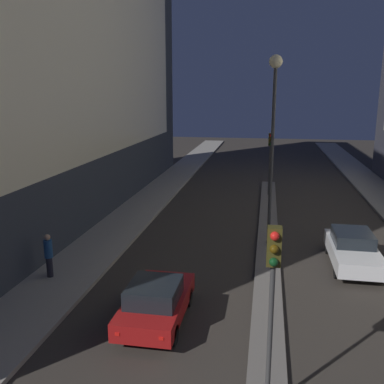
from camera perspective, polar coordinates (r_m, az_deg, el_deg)
The scene contains 8 objects.
building_left at distance 27.18m, azimuth -18.48°, elevation 20.51°, with size 6.01×36.94×22.52m.
median_strip at distance 22.34m, azimuth 10.10°, elevation -6.46°, with size 1.07×29.25×0.15m.
traffic_light_near at distance 9.96m, azimuth 10.70°, elevation -11.19°, with size 0.32×0.42×4.50m.
traffic_light_mid at distance 31.25m, azimuth 10.39°, elevation 5.54°, with size 0.32×0.42×4.50m.
street_lamp at distance 20.59m, azimuth 10.85°, elevation 10.69°, with size 0.61×0.61×9.02m.
car_left_lane at distance 14.66m, azimuth -4.82°, elevation -14.33°, with size 1.89×4.04×1.51m.
car_right_lane at distance 20.26m, azimuth 20.65°, elevation -7.15°, with size 1.91×4.53×1.51m.
pedestrian_on_left_sidewalk at distance 18.37m, azimuth -18.57°, elevation -7.86°, with size 0.34×0.34×1.81m.
Camera 1 is at (-0.24, -5.43, 7.54)m, focal length 40.00 mm.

